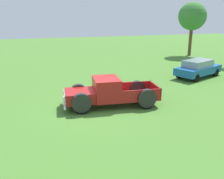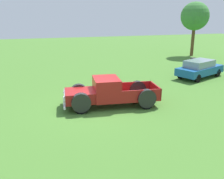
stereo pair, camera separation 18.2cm
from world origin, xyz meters
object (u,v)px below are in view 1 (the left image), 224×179
(pickup_truck_foreground, at_px, (105,93))
(trash_can, at_px, (191,63))
(oak_tree_west, at_px, (192,16))
(sedan_distant_a, at_px, (198,68))

(pickup_truck_foreground, xyz_separation_m, trash_can, (-6.99, 10.03, -0.25))
(trash_can, bearing_deg, oak_tree_west, 147.77)
(pickup_truck_foreground, xyz_separation_m, oak_tree_west, (-13.20, 13.95, 3.66))
(trash_can, bearing_deg, sedan_distant_a, -26.05)
(sedan_distant_a, bearing_deg, pickup_truck_foreground, -65.05)
(oak_tree_west, bearing_deg, trash_can, -32.23)
(sedan_distant_a, xyz_separation_m, trash_can, (-3.01, 1.47, -0.23))
(oak_tree_west, bearing_deg, pickup_truck_foreground, -46.57)
(oak_tree_west, bearing_deg, sedan_distant_a, -30.30)
(pickup_truck_foreground, xyz_separation_m, sedan_distant_a, (-3.98, 8.56, -0.02))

